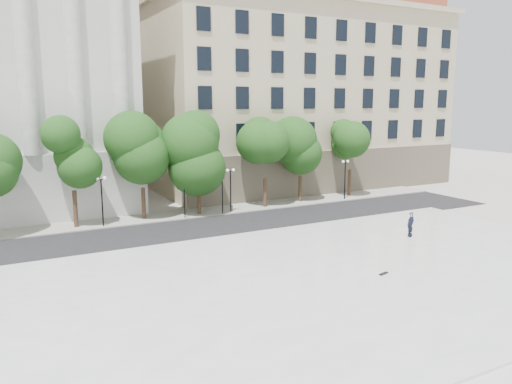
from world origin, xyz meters
TOP-DOWN VIEW (x-y plane):
  - ground at (0.00, 0.00)m, footprint 160.00×160.00m
  - plaza at (0.00, 3.00)m, footprint 44.00×22.00m
  - street at (0.00, 18.00)m, footprint 60.00×8.00m
  - far_sidewalk at (0.00, 24.00)m, footprint 60.00×4.00m
  - building_east at (20.00, 38.91)m, footprint 36.00×26.15m
  - traffic_light_west at (0.38, 22.30)m, footprint 0.81×1.86m
  - traffic_light_east at (4.07, 22.30)m, footprint 0.62×1.96m
  - person_lying at (12.36, 7.14)m, footprint 1.13×1.95m
  - skateboard at (5.01, 1.84)m, footprint 0.73×0.35m
  - street_trees at (2.98, 23.50)m, footprint 38.32×5.20m
  - lamp_posts at (-0.08, 22.60)m, footprint 36.67×0.28m

SIDE VIEW (x-z plane):
  - ground at x=0.00m, z-range 0.00..0.00m
  - street at x=0.00m, z-range 0.00..0.02m
  - far_sidewalk at x=0.00m, z-range 0.00..0.12m
  - plaza at x=0.00m, z-range 0.00..0.45m
  - skateboard at x=5.01m, z-range 0.45..0.52m
  - person_lying at x=12.36m, z-range 0.45..0.95m
  - lamp_posts at x=-0.08m, z-range 0.79..5.07m
  - traffic_light_west at x=0.38m, z-range 1.61..5.85m
  - traffic_light_east at x=4.07m, z-range 1.63..5.91m
  - street_trees at x=2.98m, z-range 1.54..9.32m
  - building_east at x=20.00m, z-range -0.36..22.64m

